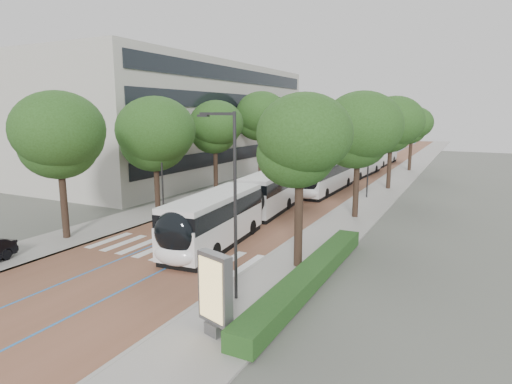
% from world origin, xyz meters
% --- Properties ---
extents(ground, '(160.00, 160.00, 0.00)m').
position_xyz_m(ground, '(0.00, 0.00, 0.00)').
color(ground, '#51544C').
rests_on(ground, ground).
extents(road, '(11.00, 140.00, 0.02)m').
position_xyz_m(road, '(0.00, 40.00, 0.01)').
color(road, brown).
rests_on(road, ground).
extents(sidewalk_left, '(4.00, 140.00, 0.12)m').
position_xyz_m(sidewalk_left, '(-7.50, 40.00, 0.06)').
color(sidewalk_left, gray).
rests_on(sidewalk_left, ground).
extents(sidewalk_right, '(4.00, 140.00, 0.12)m').
position_xyz_m(sidewalk_right, '(7.50, 40.00, 0.06)').
color(sidewalk_right, gray).
rests_on(sidewalk_right, ground).
extents(kerb_left, '(0.20, 140.00, 0.14)m').
position_xyz_m(kerb_left, '(-5.60, 40.00, 0.06)').
color(kerb_left, gray).
rests_on(kerb_left, ground).
extents(kerb_right, '(0.20, 140.00, 0.14)m').
position_xyz_m(kerb_right, '(5.60, 40.00, 0.06)').
color(kerb_right, gray).
rests_on(kerb_right, ground).
extents(zebra_crossing, '(10.55, 3.60, 0.01)m').
position_xyz_m(zebra_crossing, '(0.20, 1.00, 0.03)').
color(zebra_crossing, silver).
rests_on(zebra_crossing, ground).
extents(lane_line_left, '(0.12, 126.00, 0.01)m').
position_xyz_m(lane_line_left, '(-1.60, 40.00, 0.02)').
color(lane_line_left, '#2369B2').
rests_on(lane_line_left, road).
extents(lane_line_right, '(0.12, 126.00, 0.01)m').
position_xyz_m(lane_line_right, '(1.60, 40.00, 0.02)').
color(lane_line_right, '#2369B2').
rests_on(lane_line_right, road).
extents(office_building, '(18.11, 40.00, 14.00)m').
position_xyz_m(office_building, '(-19.47, 28.00, 7.00)').
color(office_building, '#AFACA2').
rests_on(office_building, ground).
extents(hedge, '(1.20, 14.00, 0.80)m').
position_xyz_m(hedge, '(9.10, 0.00, 0.52)').
color(hedge, '#174418').
rests_on(hedge, sidewalk_right).
extents(streetlight_near, '(1.82, 0.20, 8.00)m').
position_xyz_m(streetlight_near, '(6.62, -3.00, 4.82)').
color(streetlight_near, '#2B2A2D').
rests_on(streetlight_near, sidewalk_right).
extents(streetlight_far, '(1.82, 0.20, 8.00)m').
position_xyz_m(streetlight_far, '(6.62, 22.00, 4.82)').
color(streetlight_far, '#2B2A2D').
rests_on(streetlight_far, sidewalk_right).
extents(lamp_post_left, '(0.14, 0.14, 8.00)m').
position_xyz_m(lamp_post_left, '(-6.10, 8.00, 4.12)').
color(lamp_post_left, '#2B2A2D').
rests_on(lamp_post_left, sidewalk_left).
extents(trees_left, '(6.31, 60.70, 9.89)m').
position_xyz_m(trees_left, '(-7.50, 24.39, 6.59)').
color(trees_left, black).
rests_on(trees_left, ground).
extents(trees_right, '(6.03, 46.88, 9.12)m').
position_xyz_m(trees_right, '(7.70, 22.26, 6.40)').
color(trees_right, black).
rests_on(trees_right, ground).
extents(lead_bus, '(4.19, 18.55, 3.20)m').
position_xyz_m(lead_bus, '(1.46, 6.99, 1.63)').
color(lead_bus, black).
rests_on(lead_bus, ground).
extents(bus_queued_0, '(2.62, 12.42, 3.20)m').
position_xyz_m(bus_queued_0, '(2.23, 23.41, 1.62)').
color(bus_queued_0, white).
rests_on(bus_queued_0, ground).
extents(bus_queued_1, '(3.15, 12.51, 3.20)m').
position_xyz_m(bus_queued_1, '(2.52, 36.03, 1.62)').
color(bus_queued_1, white).
rests_on(bus_queued_1, ground).
extents(bus_queued_2, '(2.96, 12.48, 3.20)m').
position_xyz_m(bus_queued_2, '(2.68, 49.27, 1.62)').
color(bus_queued_2, white).
rests_on(bus_queued_2, ground).
extents(ad_panel, '(1.53, 0.83, 3.08)m').
position_xyz_m(ad_panel, '(7.65, -5.99, 1.73)').
color(ad_panel, '#59595B').
rests_on(ad_panel, sidewalk_right).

